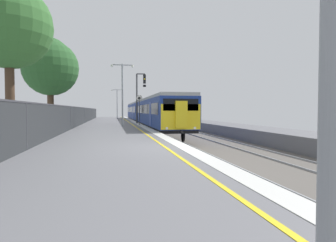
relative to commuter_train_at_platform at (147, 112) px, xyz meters
The scene contains 10 objects.
ground 27.24m from the commuter_train_at_platform, 88.85° to the right, with size 17.40×110.00×1.21m.
commuter_train_at_platform is the anchor object (origin of this frame).
signal_gantry 6.34m from the commuter_train_at_platform, 104.50° to the right, with size 1.10×0.24×5.53m.
speed_limit_sign 9.86m from the commuter_train_at_platform, 100.81° to the right, with size 0.59×0.08×2.94m.
platform_lamp_mid 12.72m from the commuter_train_at_platform, 106.42° to the right, with size 2.00×0.20×5.55m.
platform_lamp_far 14.01m from the commuter_train_at_platform, 104.81° to the left, with size 2.00×0.20×5.09m.
platform_back_fence 28.20m from the commuter_train_at_platform, 105.52° to the right, with size 0.07×99.00×1.77m.
background_tree_left 25.64m from the commuter_train_at_platform, 111.40° to the right, with size 3.96×3.96×7.35m.
background_tree_centre 13.83m from the commuter_train_at_platform, 145.14° to the right, with size 4.17×4.17×8.68m.
background_tree_right 17.15m from the commuter_train_at_platform, 123.11° to the right, with size 4.28×4.28×6.88m.
Camera 1 is at (-2.41, -11.48, 1.45)m, focal length 31.71 mm.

